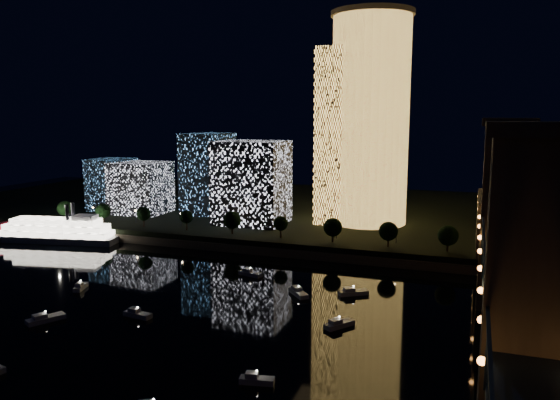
{
  "coord_description": "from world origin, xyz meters",
  "views": [
    {
      "loc": [
        57.41,
        -100.43,
        50.97
      ],
      "look_at": [
        1.55,
        55.0,
        24.93
      ],
      "focal_mm": 35.0,
      "sensor_mm": 36.0,
      "label": 1
    }
  ],
  "objects": [
    {
      "name": "street_lamps",
      "position": [
        -34.0,
        94.0,
        9.02
      ],
      "size": [
        132.7,
        0.7,
        5.65
      ],
      "color": "black",
      "rests_on": "far_bank"
    },
    {
      "name": "esplanade_trees",
      "position": [
        -24.56,
        88.0,
        10.47
      ],
      "size": [
        166.81,
        6.98,
        8.99
      ],
      "color": "black",
      "rests_on": "far_bank"
    },
    {
      "name": "far_bank",
      "position": [
        0.0,
        160.0,
        2.5
      ],
      "size": [
        420.0,
        160.0,
        5.0
      ],
      "primitive_type": "cube",
      "color": "black",
      "rests_on": "ground"
    },
    {
      "name": "seawall",
      "position": [
        0.0,
        82.0,
        1.5
      ],
      "size": [
        420.0,
        6.0,
        3.0
      ],
      "primitive_type": "cube",
      "color": "#6B5E4C",
      "rests_on": "ground"
    },
    {
      "name": "riverboat",
      "position": [
        -102.65,
        71.31,
        4.18
      ],
      "size": [
        55.2,
        20.83,
        16.31
      ],
      "color": "silver",
      "rests_on": "ground"
    },
    {
      "name": "tower_cylindrical",
      "position": [
        15.02,
        129.03,
        48.79
      ],
      "size": [
        34.0,
        34.0,
        87.32
      ],
      "color": "#FFBC51",
      "rests_on": "far_bank"
    },
    {
      "name": "midrise_blocks",
      "position": [
        -61.7,
        117.88,
        20.95
      ],
      "size": [
        99.93,
        40.03,
        37.29
      ],
      "color": "white",
      "rests_on": "far_bank"
    },
    {
      "name": "tower_rectangular",
      "position": [
        5.76,
        127.3,
        41.52
      ],
      "size": [
        22.96,
        22.96,
        73.05
      ],
      "primitive_type": "cube",
      "color": "#FFBC51",
      "rests_on": "far_bank"
    },
    {
      "name": "truss_bridge",
      "position": [
        65.0,
        3.72,
        16.25
      ],
      "size": [
        13.0,
        266.0,
        50.0
      ],
      "color": "#182C4C",
      "rests_on": "ground"
    },
    {
      "name": "ground",
      "position": [
        0.0,
        0.0,
        0.0
      ],
      "size": [
        520.0,
        520.0,
        0.0
      ],
      "primitive_type": "plane",
      "color": "black",
      "rests_on": "ground"
    },
    {
      "name": "motorboats",
      "position": [
        -4.81,
        15.65,
        0.81
      ],
      "size": [
        83.93,
        85.88,
        2.78
      ],
      "color": "silver",
      "rests_on": "ground"
    }
  ]
}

